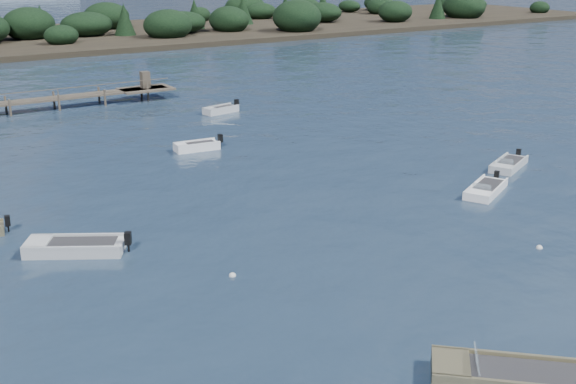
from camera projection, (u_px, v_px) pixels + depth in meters
ground at (70, 85)px, 78.11m from camera, size 400.00×400.00×0.00m
dinghy_near_olive at (510, 379)px, 24.25m from camera, size 5.20×5.01×1.39m
dinghy_mid_white_a at (486, 191)px, 43.35m from camera, size 4.39×3.24×1.04m
tender_far_grey_b at (221, 111)px, 64.55m from camera, size 3.70×1.88×1.24m
dinghy_mid_white_b at (509, 166)px, 48.35m from camera, size 4.28×3.03×1.07m
dinghy_mid_grey at (75, 249)px, 34.82m from camera, size 4.90×3.87×1.28m
tender_far_white at (197, 148)px, 52.59m from camera, size 3.67×1.62×1.24m
buoy_b at (539, 248)px, 35.36m from camera, size 0.32×0.32×0.32m
buoy_c at (232, 276)px, 32.35m from camera, size 0.32×0.32×0.32m
far_headland at (147, 24)px, 122.18m from camera, size 190.00×40.00×5.80m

